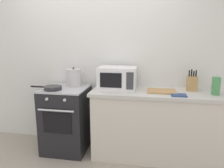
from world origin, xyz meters
name	(u,v)px	position (x,y,z in m)	size (l,w,h in m)	color
back_wall	(115,62)	(0.30, 0.97, 1.25)	(4.40, 0.10, 2.50)	silver
lower_cabinet_right	(155,126)	(0.90, 0.62, 0.44)	(1.64, 0.56, 0.88)	beige
countertop_right	(156,93)	(0.90, 0.62, 0.90)	(1.70, 0.60, 0.04)	beige
stove	(66,119)	(-0.35, 0.60, 0.46)	(0.60, 0.64, 0.92)	black
stock_pot	(74,78)	(-0.27, 0.73, 1.04)	(0.29, 0.21, 0.28)	silver
frying_pan	(52,88)	(-0.47, 0.46, 0.95)	(0.44, 0.24, 0.05)	#28282B
microwave	(117,78)	(0.38, 0.68, 1.07)	(0.50, 0.37, 0.30)	white
cutting_board	(161,91)	(0.96, 0.60, 0.93)	(0.36, 0.26, 0.02)	tan
knife_block	(192,83)	(1.35, 0.74, 1.02)	(0.13, 0.10, 0.28)	tan
pasta_box	(216,86)	(1.60, 0.57, 1.03)	(0.08, 0.08, 0.22)	#4C9356
oven_mitt	(179,95)	(1.16, 0.44, 0.93)	(0.18, 0.14, 0.02)	#33477A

